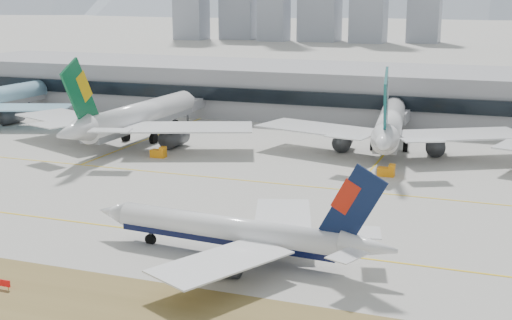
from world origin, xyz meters
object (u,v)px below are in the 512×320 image
at_px(widebody_cathay, 390,126).
at_px(terminal, 357,92).
at_px(taxiing_airliner, 238,233).
at_px(widebody_eva, 137,118).

xyz_separation_m(widebody_cathay, terminal, (-18.46, 47.11, 1.38)).
height_order(taxiing_airliner, widebody_cathay, widebody_cathay).
bearing_deg(terminal, taxiing_airliner, -85.19).
bearing_deg(terminal, widebody_eva, -126.28).
relative_size(widebody_cathay, terminal, 0.23).
relative_size(taxiing_airliner, terminal, 0.17).
relative_size(taxiing_airliner, widebody_cathay, 0.74).
bearing_deg(terminal, widebody_cathay, -68.60).
height_order(widebody_eva, terminal, widebody_eva).
bearing_deg(widebody_cathay, terminal, 14.32).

